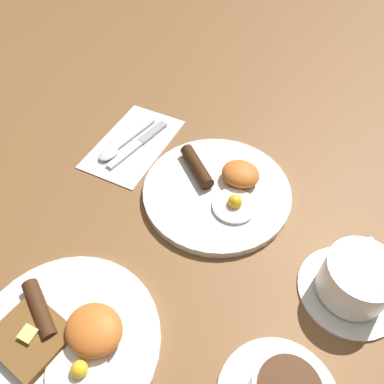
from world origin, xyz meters
name	(u,v)px	position (x,y,z in m)	size (l,w,h in m)	color
ground_plane	(216,194)	(0.00, 0.00, 0.00)	(3.00, 3.00, 0.00)	brown
breakfast_plate_near	(219,189)	(0.00, 0.00, 0.01)	(0.26, 0.26, 0.05)	white
breakfast_plate_far	(66,341)	(0.04, 0.33, 0.01)	(0.26, 0.26, 0.05)	white
teacup_near	(355,280)	(-0.26, 0.06, 0.03)	(0.15, 0.15, 0.07)	white
napkin	(133,143)	(0.21, -0.02, 0.00)	(0.13, 0.21, 0.01)	white
knife	(141,141)	(0.19, -0.03, 0.01)	(0.03, 0.16, 0.01)	silver
spoon	(115,149)	(0.22, 0.01, 0.01)	(0.03, 0.16, 0.01)	silver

